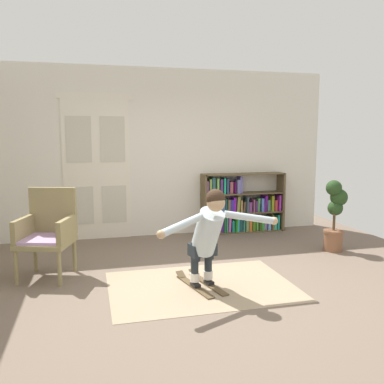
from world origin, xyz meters
name	(u,v)px	position (x,y,z in m)	size (l,w,h in m)	color
ground_plane	(202,284)	(0.00, 0.00, 0.00)	(7.20, 7.20, 0.00)	#6E5E50
back_wall	(162,153)	(0.00, 2.60, 1.45)	(6.00, 0.10, 2.90)	silver
double_door	(97,167)	(-1.13, 2.54, 1.23)	(1.22, 0.05, 2.45)	silver
rug	(201,286)	(-0.03, -0.07, 0.00)	(2.14, 1.51, 0.01)	tan
bookshelf	(240,207)	(1.38, 2.39, 0.47)	(1.54, 0.30, 1.08)	brown
wicker_chair	(48,231)	(-1.78, 0.75, 0.58)	(0.75, 0.75, 1.10)	#8D8054
potted_plant	(335,214)	(2.37, 0.91, 0.56)	(0.37, 0.32, 1.08)	brown
skis_pair	(200,283)	(-0.03, -0.04, 0.02)	(0.45, 0.86, 0.07)	brown
person_skier	(209,231)	(0.01, -0.23, 0.70)	(1.46, 0.77, 1.11)	white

